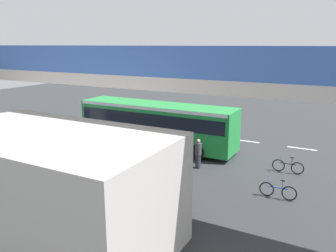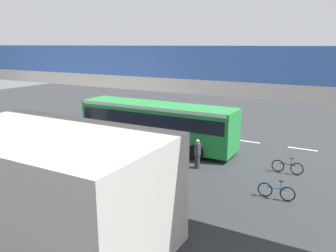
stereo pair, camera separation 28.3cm
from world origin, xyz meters
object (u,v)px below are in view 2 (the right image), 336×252
(parked_van, at_px, (15,129))
(bicycle_black, at_px, (287,167))
(city_bus, at_px, (156,121))
(pedestrian, at_px, (197,154))
(bicycle_blue, at_px, (276,191))

(parked_van, relative_size, bicycle_black, 2.71)
(city_bus, xyz_separation_m, parked_van, (9.32, 4.55, -0.70))
(pedestrian, bearing_deg, bicycle_blue, 158.77)
(city_bus, bearing_deg, bicycle_black, 175.12)
(parked_van, bearing_deg, bicycle_blue, -179.78)
(pedestrian, bearing_deg, bicycle_black, -160.21)
(city_bus, bearing_deg, pedestrian, 149.68)
(bicycle_blue, distance_m, bicycle_black, 3.69)
(parked_van, height_order, bicycle_blue, parked_van)
(parked_van, xyz_separation_m, pedestrian, (-13.65, -2.01, -0.30))
(city_bus, relative_size, parked_van, 2.40)
(city_bus, height_order, parked_van, city_bus)
(city_bus, height_order, pedestrian, city_bus)
(city_bus, distance_m, pedestrian, 5.12)
(city_bus, xyz_separation_m, bicycle_black, (-9.20, 0.79, -1.51))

